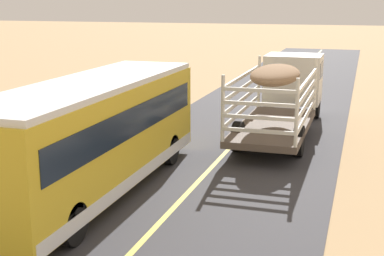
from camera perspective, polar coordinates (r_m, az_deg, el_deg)
name	(u,v)px	position (r m, az deg, el deg)	size (l,w,h in m)	color
livestock_truck	(287,86)	(23.81, 9.83, 4.33)	(2.53, 9.70, 3.02)	silver
bus	(94,134)	(15.54, -10.19, -0.58)	(2.54, 10.00, 3.21)	gold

